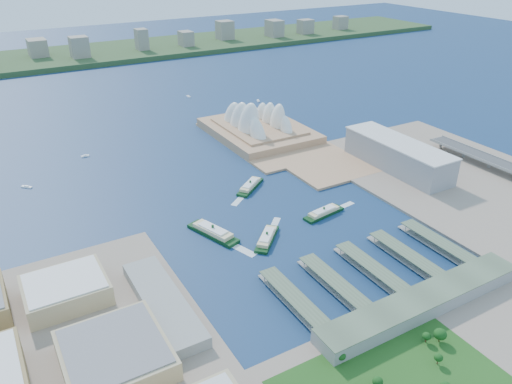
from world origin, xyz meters
TOP-DOWN VIEW (x-y plane):
  - ground at (0.00, 0.00)m, footprint 3000.00×3000.00m
  - south_land at (0.00, -210.00)m, footprint 720.00×180.00m
  - east_land at (240.00, -50.00)m, footprint 240.00×500.00m
  - peninsula at (107.50, 260.00)m, footprint 135.00×220.00m
  - far_shore at (0.00, 980.00)m, footprint 2200.00×260.00m
  - opera_house at (105.00, 280.00)m, footprint 134.00×180.00m
  - toaster_building at (195.00, 80.00)m, footprint 45.00×155.00m
  - west_buildings at (-250.00, -70.00)m, footprint 200.00×280.00m
  - ferry_wharves at (14.00, -75.00)m, footprint 184.00×90.00m
  - terminal_building at (15.00, -135.00)m, footprint 200.00×28.00m
  - far_skyline at (0.00, 960.00)m, footprint 1900.00×140.00m
  - ferry_a at (-80.55, 54.31)m, footprint 34.39×63.04m
  - ferry_b at (4.67, 128.27)m, footprint 49.52×42.18m
  - ferry_c at (-38.36, 18.15)m, footprint 45.39×45.03m
  - ferry_d at (41.72, 31.12)m, footprint 51.92×20.34m
  - boat_a at (-229.07, 264.70)m, footprint 12.08×12.09m
  - boat_b at (-145.30, 326.38)m, footprint 10.68×3.80m
  - boat_c at (193.67, 433.21)m, footprint 8.74×13.67m
  - boat_e at (93.11, 524.26)m, footprint 3.93×12.30m

SIDE VIEW (x-z plane):
  - ground at x=0.00m, z-range 0.00..0.00m
  - boat_a at x=-229.07m, z-range 0.00..2.64m
  - boat_b at x=-145.30m, z-range 0.00..2.88m
  - boat_c at x=193.67m, z-range 0.00..2.97m
  - south_land at x=0.00m, z-range 0.00..3.00m
  - east_land at x=240.00m, z-range 0.00..3.00m
  - peninsula at x=107.50m, z-range 0.00..3.00m
  - boat_e at x=93.11m, z-range 0.00..3.02m
  - ferry_wharves at x=14.00m, z-range 0.00..9.30m
  - ferry_d at x=41.72m, z-range 0.00..9.56m
  - ferry_c at x=-38.36m, z-range 0.00..9.64m
  - ferry_b at x=4.67m, z-range 0.00..9.86m
  - ferry_a at x=-80.55m, z-range 0.00..11.59m
  - far_shore at x=0.00m, z-range 0.00..12.00m
  - terminal_building at x=15.00m, z-range 3.00..15.00m
  - west_buildings at x=-250.00m, z-range 3.00..30.00m
  - toaster_building at x=195.00m, z-range 3.00..38.00m
  - opera_house at x=105.00m, z-range 3.00..61.00m
  - far_skyline at x=0.00m, z-range 12.00..67.00m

